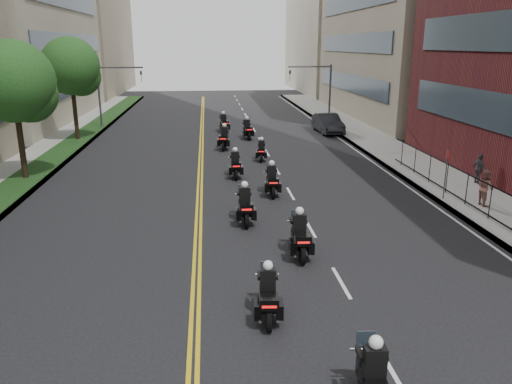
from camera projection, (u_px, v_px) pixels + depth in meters
sidewalk_right at (416, 166)px, 31.17m from camera, size 4.00×90.00×0.15m
sidewalk_left at (18, 175)px, 28.93m from camera, size 4.00×90.00×0.15m
grass_strip at (32, 173)px, 28.97m from camera, size 2.00×90.00×0.04m
building_right_far at (346, 7)px, 78.94m from camera, size 15.00×28.00×26.00m
building_left_far at (63, 5)px, 74.87m from camera, size 16.00×28.00×26.00m
traffic_signal_right at (320, 85)px, 46.12m from camera, size 4.09×0.20×5.60m
traffic_signal_left at (110, 87)px, 44.34m from camera, size 4.09×0.20×5.60m
motorcycle_2 at (268, 296)px, 13.86m from camera, size 0.59×2.24×1.65m
motorcycle_3 at (300, 237)px, 17.95m from camera, size 0.58×2.44×1.80m
motorcycle_4 at (245, 206)px, 21.32m from camera, size 0.55×2.43×1.79m
motorcycle_5 at (272, 181)px, 25.28m from camera, size 0.56×2.38×1.75m
motorcycle_6 at (235, 165)px, 28.63m from camera, size 0.53×2.34×1.73m
motorcycle_7 at (261, 151)px, 32.79m from camera, size 0.62×2.08×1.54m
motorcycle_8 at (224, 139)px, 36.30m from camera, size 0.77×2.55×1.88m
motorcycle_9 at (247, 130)px, 40.24m from camera, size 0.67×2.46×1.82m
motorcycle_10 at (224, 124)px, 43.29m from camera, size 0.73×2.46×1.82m
parked_sedan at (328, 123)px, 42.99m from camera, size 1.96×5.03×1.63m
pedestrian_b at (485, 187)px, 23.10m from camera, size 0.73×0.89×1.70m
pedestrian_c at (479, 169)px, 26.72m from camera, size 0.51×0.98×1.61m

